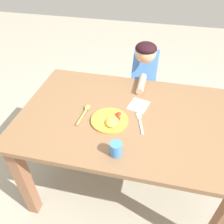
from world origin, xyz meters
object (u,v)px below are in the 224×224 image
Objects in this scene: spoon at (85,111)px; drinking_cup at (116,149)px; fork at (140,121)px; person at (143,90)px; plate at (111,120)px.

spoon is 0.40m from drinking_cup.
person is (-0.04, 0.63, -0.20)m from fork.
person is (0.32, 0.62, -0.21)m from spoon.
person is at bearing 78.48° from plate.
plate is 0.19m from spoon.
person is (0.14, 0.68, -0.21)m from plate.
drinking_cup is at bearing -133.12° from spoon.
person reaches higher than spoon.
person reaches higher than fork.
plate is 0.26m from drinking_cup.
person is at bearing -11.71° from fork.
plate is 1.13× the size of spoon.
person reaches higher than plate.
fork is 0.36m from spoon.
fork is at bearing 93.67° from person.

